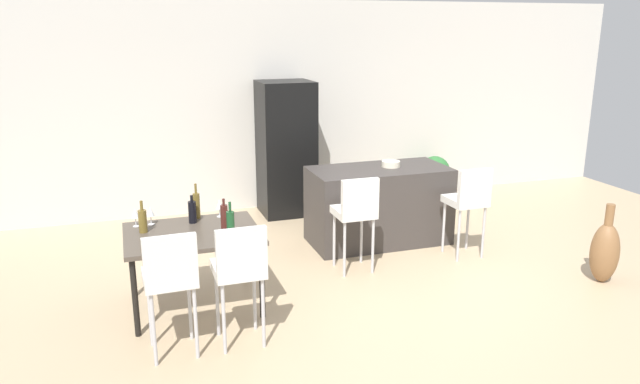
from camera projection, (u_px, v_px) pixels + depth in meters
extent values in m
plane|color=tan|center=(399.00, 279.00, 6.24)|extent=(10.00, 10.00, 0.00)
cube|color=beige|center=(311.00, 105.00, 8.65)|extent=(10.00, 0.12, 2.90)
cube|color=#383330|center=(379.00, 205.00, 7.21)|extent=(1.65, 0.80, 0.92)
cube|color=silver|center=(354.00, 212.00, 6.32)|extent=(0.40, 0.40, 0.08)
cube|color=silver|center=(360.00, 196.00, 6.10)|extent=(0.40, 0.06, 0.36)
cylinder|color=#B2B2B7|center=(334.00, 239.00, 6.51)|extent=(0.03, 0.03, 0.61)
cylinder|color=#B2B2B7|center=(361.00, 236.00, 6.60)|extent=(0.03, 0.03, 0.61)
cylinder|color=#B2B2B7|center=(345.00, 249.00, 6.21)|extent=(0.03, 0.03, 0.61)
cylinder|color=#B2B2B7|center=(373.00, 246.00, 6.31)|extent=(0.03, 0.03, 0.61)
cube|color=silver|center=(465.00, 201.00, 6.73)|extent=(0.41, 0.41, 0.08)
cube|color=silver|center=(475.00, 185.00, 6.51)|extent=(0.40, 0.07, 0.36)
cylinder|color=#B2B2B7|center=(444.00, 227.00, 6.91)|extent=(0.03, 0.03, 0.61)
cylinder|color=#B2B2B7|center=(468.00, 224.00, 7.02)|extent=(0.03, 0.03, 0.61)
cylinder|color=#B2B2B7|center=(459.00, 236.00, 6.62)|extent=(0.03, 0.03, 0.61)
cylinder|color=#B2B2B7|center=(483.00, 233.00, 6.72)|extent=(0.03, 0.03, 0.61)
cube|color=#4C4238|center=(192.00, 234.00, 5.44)|extent=(1.21, 0.95, 0.04)
cylinder|color=black|center=(132.00, 262.00, 5.75)|extent=(0.05, 0.05, 0.70)
cylinder|color=black|center=(244.00, 250.00, 6.08)|extent=(0.05, 0.05, 0.70)
cylinder|color=black|center=(135.00, 298.00, 5.00)|extent=(0.05, 0.05, 0.70)
cylinder|color=black|center=(262.00, 281.00, 5.33)|extent=(0.05, 0.05, 0.70)
cube|color=silver|center=(170.00, 277.00, 4.67)|extent=(0.41, 0.41, 0.08)
cube|color=silver|center=(170.00, 259.00, 4.46)|extent=(0.40, 0.07, 0.36)
cylinder|color=#B2B2B7|center=(150.00, 312.00, 4.86)|extent=(0.03, 0.03, 0.61)
cylinder|color=#B2B2B7|center=(190.00, 306.00, 4.96)|extent=(0.03, 0.03, 0.61)
cylinder|color=#B2B2B7|center=(154.00, 330.00, 4.57)|extent=(0.03, 0.03, 0.61)
cylinder|color=#B2B2B7|center=(196.00, 323.00, 4.67)|extent=(0.03, 0.03, 0.61)
cube|color=silver|center=(238.00, 269.00, 4.84)|extent=(0.40, 0.40, 0.08)
cube|color=silver|center=(242.00, 250.00, 4.62)|extent=(0.40, 0.06, 0.36)
cylinder|color=#B2B2B7|center=(217.00, 302.00, 5.03)|extent=(0.03, 0.03, 0.61)
cylinder|color=#B2B2B7|center=(255.00, 297.00, 5.12)|extent=(0.03, 0.03, 0.61)
cylinder|color=#B2B2B7|center=(224.00, 319.00, 4.73)|extent=(0.03, 0.03, 0.61)
cylinder|color=#B2B2B7|center=(263.00, 313.00, 4.83)|extent=(0.03, 0.03, 0.61)
cylinder|color=#471E19|center=(224.00, 218.00, 5.43)|extent=(0.07, 0.07, 0.24)
cylinder|color=#471E19|center=(224.00, 202.00, 5.39)|extent=(0.02, 0.02, 0.06)
cylinder|color=brown|center=(197.00, 206.00, 5.80)|extent=(0.07, 0.07, 0.25)
cylinder|color=brown|center=(196.00, 189.00, 5.75)|extent=(0.02, 0.02, 0.10)
cylinder|color=brown|center=(143.00, 221.00, 5.40)|extent=(0.08, 0.08, 0.21)
cylinder|color=brown|center=(141.00, 206.00, 5.36)|extent=(0.03, 0.03, 0.09)
cylinder|color=#194723|center=(231.00, 225.00, 5.22)|extent=(0.07, 0.07, 0.25)
cylinder|color=#194723|center=(230.00, 207.00, 5.18)|extent=(0.02, 0.02, 0.09)
cylinder|color=black|center=(192.00, 212.00, 5.66)|extent=(0.08, 0.08, 0.21)
cylinder|color=black|center=(192.00, 198.00, 5.62)|extent=(0.03, 0.03, 0.06)
cylinder|color=silver|center=(151.00, 224.00, 5.64)|extent=(0.06, 0.06, 0.00)
cylinder|color=silver|center=(151.00, 220.00, 5.63)|extent=(0.01, 0.01, 0.08)
cone|color=silver|center=(150.00, 211.00, 5.60)|extent=(0.07, 0.07, 0.09)
cylinder|color=silver|center=(220.00, 216.00, 5.87)|extent=(0.06, 0.06, 0.00)
cylinder|color=silver|center=(220.00, 212.00, 5.86)|extent=(0.01, 0.01, 0.08)
cone|color=silver|center=(219.00, 204.00, 5.84)|extent=(0.07, 0.07, 0.09)
cylinder|color=silver|center=(136.00, 226.00, 5.58)|extent=(0.06, 0.06, 0.00)
cylinder|color=silver|center=(136.00, 222.00, 5.57)|extent=(0.01, 0.01, 0.08)
cone|color=silver|center=(135.00, 213.00, 5.55)|extent=(0.07, 0.07, 0.09)
cube|color=black|center=(286.00, 149.00, 8.23)|extent=(0.72, 0.68, 1.84)
cylinder|color=beige|center=(391.00, 164.00, 7.16)|extent=(0.22, 0.22, 0.07)
ellipsoid|color=brown|center=(605.00, 253.00, 6.10)|extent=(0.28, 0.28, 0.63)
cylinder|color=brown|center=(610.00, 215.00, 5.99)|extent=(0.08, 0.08, 0.23)
cylinder|color=#38383D|center=(434.00, 191.00, 9.15)|extent=(0.24, 0.24, 0.22)
sphere|color=#2D6B33|center=(435.00, 171.00, 9.07)|extent=(0.46, 0.46, 0.46)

